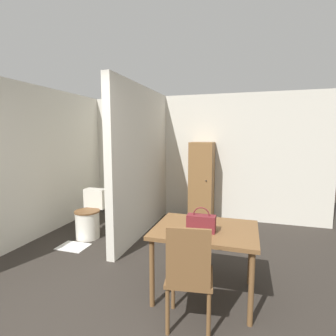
{
  "coord_description": "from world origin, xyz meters",
  "views": [
    {
      "loc": [
        1.12,
        -1.59,
        1.7
      ],
      "look_at": [
        0.03,
        2.01,
        1.23
      ],
      "focal_mm": 28.0,
      "sensor_mm": 36.0,
      "label": 1
    }
  ],
  "objects_px": {
    "handbag": "(201,223)",
    "wooden_cabinet": "(202,182)",
    "dining_table": "(205,235)",
    "toilet": "(90,218)",
    "wooden_chair": "(189,274)"
  },
  "relations": [
    {
      "from": "handbag",
      "to": "wooden_cabinet",
      "type": "bearing_deg",
      "value": 99.56
    },
    {
      "from": "dining_table",
      "to": "toilet",
      "type": "xyz_separation_m",
      "value": [
        -2.11,
        1.05,
        -0.33
      ]
    },
    {
      "from": "toilet",
      "to": "wooden_chair",
      "type": "bearing_deg",
      "value": -37.86
    },
    {
      "from": "toilet",
      "to": "handbag",
      "type": "bearing_deg",
      "value": -29.16
    },
    {
      "from": "dining_table",
      "to": "toilet",
      "type": "bearing_deg",
      "value": 153.43
    },
    {
      "from": "dining_table",
      "to": "handbag",
      "type": "xyz_separation_m",
      "value": [
        -0.03,
        -0.11,
        0.17
      ]
    },
    {
      "from": "wooden_chair",
      "to": "wooden_cabinet",
      "type": "distance_m",
      "value": 2.97
    },
    {
      "from": "wooden_chair",
      "to": "handbag",
      "type": "xyz_separation_m",
      "value": [
        0.02,
        0.44,
        0.31
      ]
    },
    {
      "from": "dining_table",
      "to": "handbag",
      "type": "height_order",
      "value": "handbag"
    },
    {
      "from": "wooden_chair",
      "to": "toilet",
      "type": "relative_size",
      "value": 1.24
    },
    {
      "from": "wooden_cabinet",
      "to": "dining_table",
      "type": "bearing_deg",
      "value": -79.4
    },
    {
      "from": "handbag",
      "to": "dining_table",
      "type": "bearing_deg",
      "value": 75.95
    },
    {
      "from": "wooden_chair",
      "to": "toilet",
      "type": "distance_m",
      "value": 2.61
    },
    {
      "from": "handbag",
      "to": "wooden_cabinet",
      "type": "distance_m",
      "value": 2.53
    },
    {
      "from": "toilet",
      "to": "handbag",
      "type": "distance_m",
      "value": 2.43
    }
  ]
}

